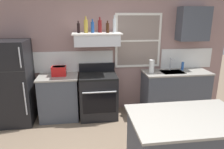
{
  "coord_description": "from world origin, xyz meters",
  "views": [
    {
      "loc": [
        -0.51,
        -2.17,
        2.08
      ],
      "look_at": [
        -0.05,
        1.2,
        1.1
      ],
      "focal_mm": 33.15,
      "sensor_mm": 36.0,
      "label": 1
    }
  ],
  "objects_px": {
    "stove_range": "(98,95)",
    "toaster": "(59,71)",
    "bottle_blue_liqueur": "(93,27)",
    "kitchen_island": "(185,149)",
    "bottle_brown_stout": "(108,28)",
    "bottle_balsamic_dark": "(78,28)",
    "dish_soap_bottle": "(183,66)",
    "bottle_red_label_wine": "(100,26)",
    "bottle_clear_tall": "(114,25)",
    "paper_towel_roll": "(152,66)",
    "bottle_champagne_gold_foil": "(86,26)",
    "refrigerator": "(13,83)"
  },
  "relations": [
    {
      "from": "bottle_brown_stout",
      "to": "kitchen_island",
      "type": "distance_m",
      "value": 2.53
    },
    {
      "from": "refrigerator",
      "to": "kitchen_island",
      "type": "relative_size",
      "value": 1.17
    },
    {
      "from": "bottle_balsamic_dark",
      "to": "dish_soap_bottle",
      "type": "height_order",
      "value": "bottle_balsamic_dark"
    },
    {
      "from": "bottle_red_label_wine",
      "to": "stove_range",
      "type": "bearing_deg",
      "value": -114.71
    },
    {
      "from": "stove_range",
      "to": "dish_soap_bottle",
      "type": "distance_m",
      "value": 1.96
    },
    {
      "from": "bottle_red_label_wine",
      "to": "bottle_clear_tall",
      "type": "bearing_deg",
      "value": -9.09
    },
    {
      "from": "toaster",
      "to": "dish_soap_bottle",
      "type": "bearing_deg",
      "value": 1.72
    },
    {
      "from": "refrigerator",
      "to": "bottle_brown_stout",
      "type": "distance_m",
      "value": 2.12
    },
    {
      "from": "bottle_brown_stout",
      "to": "stove_range",
      "type": "bearing_deg",
      "value": -169.69
    },
    {
      "from": "paper_towel_roll",
      "to": "bottle_balsamic_dark",
      "type": "bearing_deg",
      "value": 178.42
    },
    {
      "from": "refrigerator",
      "to": "dish_soap_bottle",
      "type": "xyz_separation_m",
      "value": [
        3.53,
        0.16,
        0.18
      ]
    },
    {
      "from": "bottle_blue_liqueur",
      "to": "kitchen_island",
      "type": "relative_size",
      "value": 0.19
    },
    {
      "from": "bottle_clear_tall",
      "to": "bottle_brown_stout",
      "type": "bearing_deg",
      "value": -154.85
    },
    {
      "from": "bottle_red_label_wine",
      "to": "kitchen_island",
      "type": "xyz_separation_m",
      "value": [
        0.88,
        -2.09,
        -1.41
      ]
    },
    {
      "from": "bottle_brown_stout",
      "to": "bottle_clear_tall",
      "type": "height_order",
      "value": "bottle_clear_tall"
    },
    {
      "from": "dish_soap_bottle",
      "to": "kitchen_island",
      "type": "height_order",
      "value": "dish_soap_bottle"
    },
    {
      "from": "paper_towel_roll",
      "to": "dish_soap_bottle",
      "type": "xyz_separation_m",
      "value": [
        0.74,
        0.1,
        -0.04
      ]
    },
    {
      "from": "bottle_red_label_wine",
      "to": "dish_soap_bottle",
      "type": "bearing_deg",
      "value": -0.39
    },
    {
      "from": "bottle_balsamic_dark",
      "to": "bottle_red_label_wine",
      "type": "relative_size",
      "value": 0.78
    },
    {
      "from": "stove_range",
      "to": "bottle_brown_stout",
      "type": "bearing_deg",
      "value": 10.31
    },
    {
      "from": "bottle_blue_liqueur",
      "to": "kitchen_island",
      "type": "xyz_separation_m",
      "value": [
        1.03,
        -2.04,
        -1.4
      ]
    },
    {
      "from": "bottle_brown_stout",
      "to": "dish_soap_bottle",
      "type": "distance_m",
      "value": 1.87
    },
    {
      "from": "bottle_champagne_gold_foil",
      "to": "bottle_brown_stout",
      "type": "height_order",
      "value": "bottle_champagne_gold_foil"
    },
    {
      "from": "bottle_clear_tall",
      "to": "paper_towel_roll",
      "type": "relative_size",
      "value": 1.25
    },
    {
      "from": "bottle_clear_tall",
      "to": "bottle_champagne_gold_foil",
      "type": "bearing_deg",
      "value": -179.49
    },
    {
      "from": "refrigerator",
      "to": "dish_soap_bottle",
      "type": "distance_m",
      "value": 3.54
    },
    {
      "from": "paper_towel_roll",
      "to": "dish_soap_bottle",
      "type": "height_order",
      "value": "paper_towel_roll"
    },
    {
      "from": "toaster",
      "to": "bottle_brown_stout",
      "type": "height_order",
      "value": "bottle_brown_stout"
    },
    {
      "from": "dish_soap_bottle",
      "to": "paper_towel_roll",
      "type": "bearing_deg",
      "value": -172.31
    },
    {
      "from": "toaster",
      "to": "paper_towel_roll",
      "type": "bearing_deg",
      "value": -0.61
    },
    {
      "from": "toaster",
      "to": "bottle_champagne_gold_foil",
      "type": "distance_m",
      "value": 1.04
    },
    {
      "from": "bottle_red_label_wine",
      "to": "paper_towel_roll",
      "type": "xyz_separation_m",
      "value": [
        1.07,
        -0.11,
        -0.83
      ]
    },
    {
      "from": "bottle_red_label_wine",
      "to": "bottle_brown_stout",
      "type": "xyz_separation_m",
      "value": [
        0.14,
        -0.11,
        -0.03
      ]
    },
    {
      "from": "dish_soap_bottle",
      "to": "bottle_balsamic_dark",
      "type": "bearing_deg",
      "value": -178.49
    },
    {
      "from": "dish_soap_bottle",
      "to": "kitchen_island",
      "type": "distance_m",
      "value": 2.34
    },
    {
      "from": "stove_range",
      "to": "bottle_clear_tall",
      "type": "xyz_separation_m",
      "value": [
        0.35,
        0.1,
        1.42
      ]
    },
    {
      "from": "toaster",
      "to": "dish_soap_bottle",
      "type": "height_order",
      "value": "toaster"
    },
    {
      "from": "refrigerator",
      "to": "bottle_clear_tall",
      "type": "bearing_deg",
      "value": 3.64
    },
    {
      "from": "dish_soap_bottle",
      "to": "bottle_champagne_gold_foil",
      "type": "bearing_deg",
      "value": -178.96
    },
    {
      "from": "stove_range",
      "to": "toaster",
      "type": "bearing_deg",
      "value": 175.72
    },
    {
      "from": "stove_range",
      "to": "bottle_clear_tall",
      "type": "bearing_deg",
      "value": 16.6
    },
    {
      "from": "bottle_balsamic_dark",
      "to": "kitchen_island",
      "type": "distance_m",
      "value": 2.78
    },
    {
      "from": "bottle_clear_tall",
      "to": "bottle_red_label_wine",
      "type": "bearing_deg",
      "value": 170.91
    },
    {
      "from": "refrigerator",
      "to": "stove_range",
      "type": "distance_m",
      "value": 1.69
    },
    {
      "from": "refrigerator",
      "to": "toaster",
      "type": "distance_m",
      "value": 0.9
    },
    {
      "from": "refrigerator",
      "to": "bottle_champagne_gold_foil",
      "type": "xyz_separation_m",
      "value": [
        1.44,
        0.12,
        1.06
      ]
    },
    {
      "from": "bottle_blue_liqueur",
      "to": "toaster",
      "type": "bearing_deg",
      "value": -176.63
    },
    {
      "from": "bottle_champagne_gold_foil",
      "to": "bottle_red_label_wine",
      "type": "height_order",
      "value": "bottle_champagne_gold_foil"
    },
    {
      "from": "bottle_clear_tall",
      "to": "kitchen_island",
      "type": "distance_m",
      "value": 2.57
    },
    {
      "from": "bottle_blue_liqueur",
      "to": "bottle_brown_stout",
      "type": "height_order",
      "value": "bottle_blue_liqueur"
    }
  ]
}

